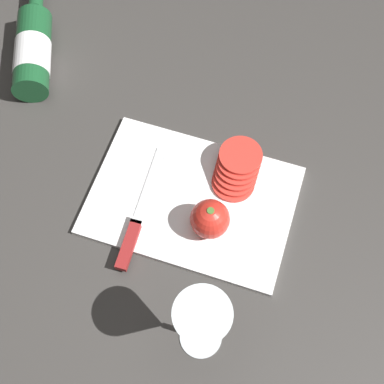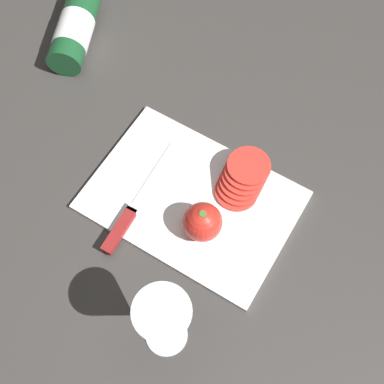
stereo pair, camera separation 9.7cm
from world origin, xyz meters
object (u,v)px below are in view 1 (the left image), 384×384
(wine_bottle, at_px, (33,48))
(whole_tomato, at_px, (210,219))
(knife, at_px, (134,231))
(tomato_slice_stack_near, at_px, (237,169))
(wine_glass, at_px, (202,322))

(wine_bottle, height_order, whole_tomato, whole_tomato)
(whole_tomato, distance_m, knife, 0.14)
(knife, xyz_separation_m, tomato_slice_stack_near, (-0.14, -0.17, 0.01))
(wine_bottle, relative_size, tomato_slice_stack_near, 2.62)
(whole_tomato, relative_size, tomato_slice_stack_near, 0.58)
(wine_glass, height_order, knife, wine_glass)
(wine_bottle, xyz_separation_m, whole_tomato, (-0.47, 0.26, 0.01))
(wine_bottle, relative_size, wine_glass, 1.92)
(whole_tomato, bearing_deg, wine_bottle, -29.03)
(knife, height_order, tomato_slice_stack_near, tomato_slice_stack_near)
(knife, bearing_deg, tomato_slice_stack_near, -42.47)
(wine_glass, bearing_deg, knife, -38.77)
(wine_glass, xyz_separation_m, knife, (0.17, -0.14, -0.10))
(wine_bottle, relative_size, knife, 1.27)
(wine_bottle, height_order, tomato_slice_stack_near, wine_bottle)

